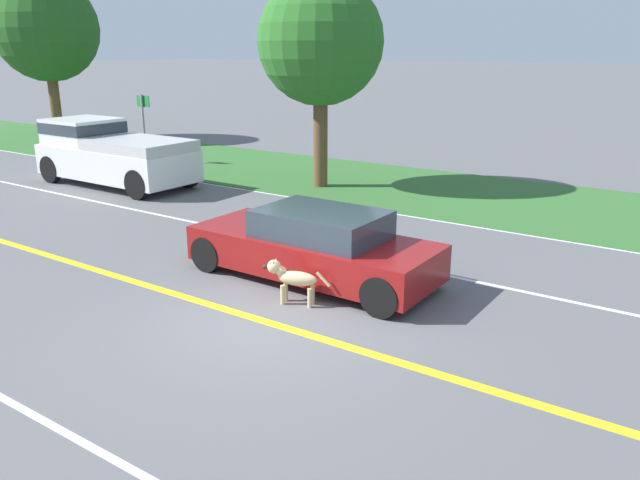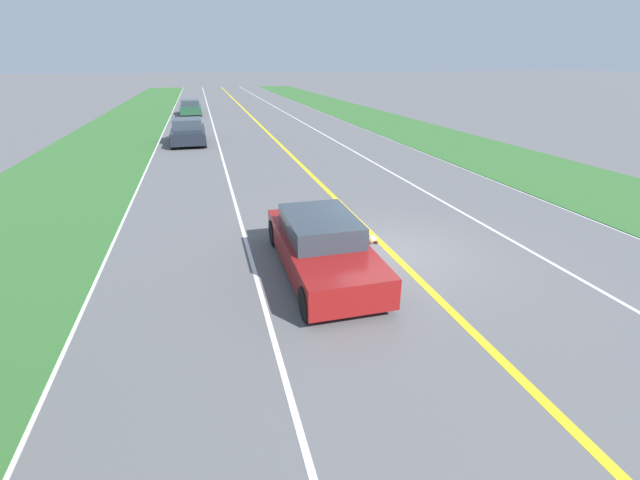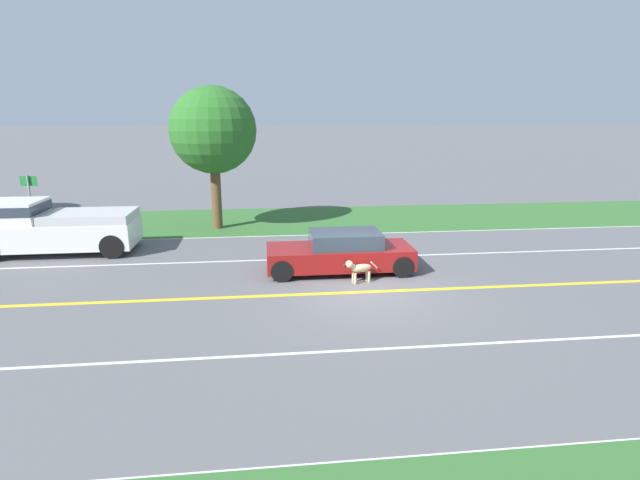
% 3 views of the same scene
% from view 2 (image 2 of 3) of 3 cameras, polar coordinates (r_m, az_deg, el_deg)
% --- Properties ---
extents(ground_plane, '(400.00, 400.00, 0.00)m').
position_cam_2_polar(ground_plane, '(11.03, 9.53, -1.74)').
color(ground_plane, '#5B5B5E').
extents(centre_divider_line, '(0.18, 160.00, 0.01)m').
position_cam_2_polar(centre_divider_line, '(11.03, 9.53, -1.72)').
color(centre_divider_line, yellow).
rests_on(centre_divider_line, ground).
extents(lane_edge_line_right, '(0.14, 160.00, 0.01)m').
position_cam_2_polar(lane_edge_line_right, '(10.48, -28.24, -5.67)').
color(lane_edge_line_right, white).
rests_on(lane_edge_line_right, ground).
extents(lane_edge_line_left, '(0.14, 160.00, 0.01)m').
position_cam_2_polar(lane_edge_line_left, '(15.21, 34.36, 1.40)').
color(lane_edge_line_left, white).
rests_on(lane_edge_line_left, ground).
extents(lane_dash_same_dir, '(0.10, 160.00, 0.01)m').
position_cam_2_polar(lane_dash_same_dir, '(10.17, -8.81, -3.85)').
color(lane_dash_same_dir, white).
rests_on(lane_dash_same_dir, ground).
extents(lane_dash_oncoming, '(0.10, 160.00, 0.01)m').
position_cam_2_polar(lane_dash_oncoming, '(12.82, 23.96, 0.09)').
color(lane_dash_oncoming, white).
rests_on(lane_dash_oncoming, ground).
extents(ego_car, '(1.81, 4.59, 1.31)m').
position_cam_2_polar(ego_car, '(9.74, 0.23, -0.79)').
color(ego_car, maroon).
rests_on(ego_car, ground).
extents(dog, '(0.46, 1.15, 0.75)m').
position_cam_2_polar(dog, '(10.46, 5.86, -0.19)').
color(dog, '#D1B784').
rests_on(dog, ground).
extents(car_trailing_near, '(1.94, 4.33, 1.41)m').
position_cam_2_polar(car_trailing_near, '(27.21, -17.16, 13.60)').
color(car_trailing_near, black).
rests_on(car_trailing_near, ground).
extents(car_trailing_mid, '(1.83, 4.58, 1.28)m').
position_cam_2_polar(car_trailing_mid, '(42.59, -16.86, 16.52)').
color(car_trailing_mid, '#1E472D').
rests_on(car_trailing_mid, ground).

